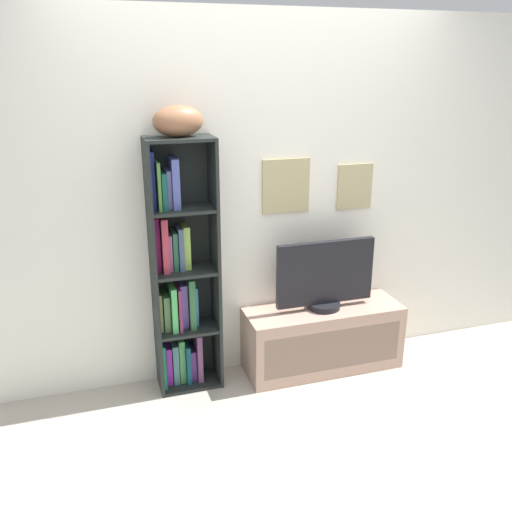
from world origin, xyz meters
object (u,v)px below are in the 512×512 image
Objects in this scene: football at (178,121)px; tv_stand at (323,338)px; bookshelf at (179,278)px; television at (325,276)px.

football reaches higher than tv_stand.
tv_stand is at bearing -5.72° from bookshelf.
television is (0.96, -0.10, -0.06)m from bookshelf.
tv_stand is 0.46m from television.
television is (0.93, -0.06, -1.03)m from football.
bookshelf is 1.51× the size of tv_stand.
tv_stand is at bearing -90.00° from television.
football is at bearing 176.00° from television.
bookshelf is at bearing 136.89° from football.
football is at bearing 175.93° from tv_stand.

